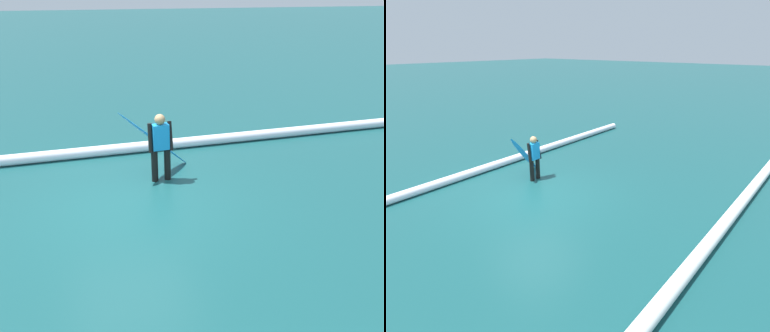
# 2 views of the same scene
# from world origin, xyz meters

# --- Properties ---
(ground_plane) EXTENTS (155.99, 155.99, 0.00)m
(ground_plane) POSITION_xyz_m (0.00, 0.00, 0.00)
(ground_plane) COLOR #154A4C
(surfer) EXTENTS (0.52, 0.24, 1.45)m
(surfer) POSITION_xyz_m (-0.84, -0.85, 0.81)
(surfer) COLOR black
(surfer) RESTS_ON ground_plane
(surfboard) EXTENTS (1.72, 1.00, 1.56)m
(surfboard) POSITION_xyz_m (-0.81, -1.28, 0.77)
(surfboard) COLOR #268CE5
(surfboard) RESTS_ON ground_plane
(wave_crest_foreground) EXTENTS (21.62, 0.68, 0.26)m
(wave_crest_foreground) POSITION_xyz_m (2.46, -2.63, 0.13)
(wave_crest_foreground) COLOR white
(wave_crest_foreground) RESTS_ON ground_plane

